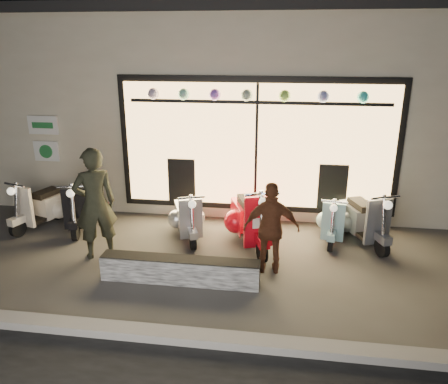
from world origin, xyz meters
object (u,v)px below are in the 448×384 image
(graffiti_barrier, at_px, (180,270))
(man, at_px, (95,204))
(scooter_silver, at_px, (187,216))
(scooter_red, at_px, (250,218))
(woman, at_px, (271,229))

(graffiti_barrier, xyz_separation_m, man, (-1.57, 0.65, 0.75))
(scooter_silver, distance_m, scooter_red, 1.20)
(scooter_silver, xyz_separation_m, man, (-1.29, -1.08, 0.58))
(scooter_silver, xyz_separation_m, woman, (1.61, -1.21, 0.37))
(scooter_silver, xyz_separation_m, scooter_red, (1.19, -0.12, 0.08))
(scooter_red, distance_m, man, 2.71)
(woman, bearing_deg, scooter_red, -72.18)
(graffiti_barrier, height_order, scooter_red, scooter_red)
(scooter_silver, relative_size, scooter_red, 0.81)
(scooter_red, height_order, woman, woman)
(graffiti_barrier, distance_m, scooter_red, 1.87)
(graffiti_barrier, bearing_deg, woman, 21.56)
(graffiti_barrier, bearing_deg, scooter_silver, 99.02)
(graffiti_barrier, xyz_separation_m, woman, (1.34, 0.53, 0.54))
(scooter_red, bearing_deg, graffiti_barrier, -139.13)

